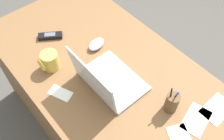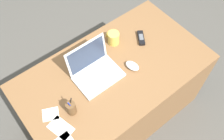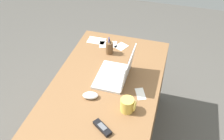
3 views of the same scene
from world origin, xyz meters
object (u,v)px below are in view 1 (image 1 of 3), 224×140
Objects in this scene: coffee_mug_white at (50,61)px; pen_holder at (172,102)px; computer_mouse at (96,44)px; laptop at (107,80)px; cordless_phone at (50,36)px.

coffee_mug_white is 0.65m from pen_holder.
computer_mouse is 1.07× the size of coffee_mug_white.
computer_mouse is at bearing -27.23° from laptop.
pen_holder reaches higher than computer_mouse.
laptop reaches higher than cordless_phone.
cordless_phone is at bearing 4.24° from laptop.
cordless_phone is at bearing -30.80° from coffee_mug_white.
pen_holder is at bearing -152.95° from coffee_mug_white.
laptop reaches higher than coffee_mug_white.
laptop is 2.08× the size of pen_holder.
laptop is 0.32m from pen_holder.
laptop is at bearing 26.57° from pen_holder.
pen_holder is at bearing -153.43° from laptop.
laptop is 3.01× the size of computer_mouse.
laptop is 2.34× the size of cordless_phone.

